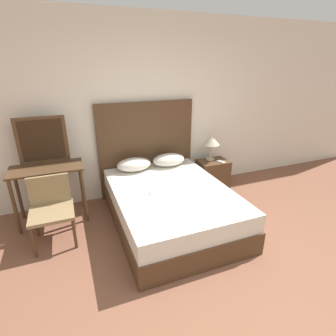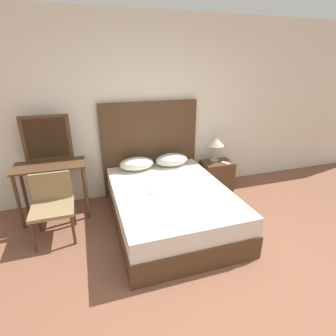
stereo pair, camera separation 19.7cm
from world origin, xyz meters
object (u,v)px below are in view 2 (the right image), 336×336
at_px(table_lamp, 216,141).
at_px(phone_on_nightstand, 225,163).
at_px(nightstand, 216,176).
at_px(chair, 52,202).
at_px(bed, 170,206).
at_px(phone_on_bed, 151,192).
at_px(vanity_desk, 51,175).

height_order(table_lamp, phone_on_nightstand, table_lamp).
height_order(nightstand, chair, chair).
height_order(nightstand, table_lamp, table_lamp).
bearing_deg(table_lamp, chair, -166.93).
distance_m(nightstand, chair, 2.57).
relative_size(bed, nightstand, 3.94).
relative_size(table_lamp, phone_on_nightstand, 2.57).
relative_size(phone_on_bed, nightstand, 0.32).
height_order(phone_on_bed, table_lamp, table_lamp).
height_order(phone_on_nightstand, chair, chair).
bearing_deg(nightstand, table_lamp, 106.13).
xyz_separation_m(bed, nightstand, (1.06, 0.72, -0.00)).
bearing_deg(phone_on_nightstand, bed, -151.63).
bearing_deg(phone_on_nightstand, chair, -170.99).
xyz_separation_m(bed, chair, (-1.44, 0.21, 0.20)).
distance_m(bed, table_lamp, 1.43).
relative_size(phone_on_nightstand, chair, 0.21).
distance_m(nightstand, vanity_desk, 2.55).
height_order(bed, table_lamp, table_lamp).
xyz_separation_m(bed, phone_on_nightstand, (1.16, 0.63, 0.25)).
height_order(vanity_desk, chair, chair).
relative_size(nightstand, vanity_desk, 0.56).
distance_m(bed, chair, 1.47).
relative_size(phone_on_bed, phone_on_nightstand, 0.98).
xyz_separation_m(nightstand, vanity_desk, (-2.53, -0.05, 0.37)).
distance_m(phone_on_bed, vanity_desk, 1.39).
bearing_deg(bed, phone_on_nightstand, 28.37).
relative_size(bed, table_lamp, 4.64).
distance_m(bed, phone_on_nightstand, 1.34).
relative_size(vanity_desk, chair, 1.14).
bearing_deg(chair, nightstand, 11.37).
xyz_separation_m(nightstand, table_lamp, (-0.02, 0.07, 0.58)).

